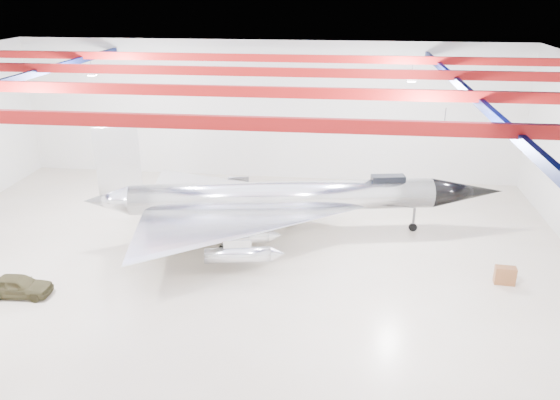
# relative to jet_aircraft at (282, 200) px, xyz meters

# --- Properties ---
(floor) EXTENTS (40.00, 40.00, 0.00)m
(floor) POSITION_rel_jet_aircraft_xyz_m (-2.47, -3.83, -2.36)
(floor) COLOR #C2B49A
(floor) RESTS_ON ground
(wall_back) EXTENTS (40.00, 0.00, 40.00)m
(wall_back) POSITION_rel_jet_aircraft_xyz_m (-2.47, 11.17, 3.14)
(wall_back) COLOR silver
(wall_back) RESTS_ON floor
(ceiling) EXTENTS (40.00, 40.00, 0.00)m
(ceiling) POSITION_rel_jet_aircraft_xyz_m (-2.47, -3.83, 8.64)
(ceiling) COLOR #0A0F38
(ceiling) RESTS_ON wall_back
(ceiling_structure) EXTENTS (39.50, 29.50, 1.08)m
(ceiling_structure) POSITION_rel_jet_aircraft_xyz_m (-2.47, -3.83, 7.96)
(ceiling_structure) COLOR maroon
(ceiling_structure) RESTS_ON ceiling
(jet_aircraft) EXTENTS (26.25, 17.54, 7.20)m
(jet_aircraft) POSITION_rel_jet_aircraft_xyz_m (0.00, 0.00, 0.00)
(jet_aircraft) COLOR silver
(jet_aircraft) RESTS_ON floor
(jeep) EXTENTS (3.47, 1.55, 1.16)m
(jeep) POSITION_rel_jet_aircraft_xyz_m (-12.64, -8.86, -1.78)
(jeep) COLOR #3B361D
(jeep) RESTS_ON floor
(desk) EXTENTS (1.11, 0.62, 0.98)m
(desk) POSITION_rel_jet_aircraft_xyz_m (12.52, -4.70, -1.87)
(desk) COLOR brown
(desk) RESTS_ON floor
(crate_ply) EXTENTS (0.58, 0.52, 0.34)m
(crate_ply) POSITION_rel_jet_aircraft_xyz_m (-6.34, -0.36, -2.19)
(crate_ply) COLOR olive
(crate_ply) RESTS_ON floor
(toolbox_red) EXTENTS (0.57, 0.50, 0.34)m
(toolbox_red) POSITION_rel_jet_aircraft_xyz_m (-6.28, 5.94, -2.19)
(toolbox_red) COLOR #A71E10
(toolbox_red) RESTS_ON floor
(engine_drum) EXTENTS (0.47, 0.47, 0.38)m
(engine_drum) POSITION_rel_jet_aircraft_xyz_m (-2.69, -2.00, -2.17)
(engine_drum) COLOR #59595B
(engine_drum) RESTS_ON floor
(parts_bin) EXTENTS (0.72, 0.66, 0.41)m
(parts_bin) POSITION_rel_jet_aircraft_xyz_m (0.21, 2.04, -2.16)
(parts_bin) COLOR olive
(parts_bin) RESTS_ON floor
(crate_small) EXTENTS (0.47, 0.41, 0.29)m
(crate_small) POSITION_rel_jet_aircraft_xyz_m (-9.28, 4.44, -2.21)
(crate_small) COLOR #59595B
(crate_small) RESTS_ON floor
(oil_barrel) EXTENTS (0.68, 0.59, 0.41)m
(oil_barrel) POSITION_rel_jet_aircraft_xyz_m (-5.24, -0.67, -2.16)
(oil_barrel) COLOR olive
(oil_barrel) RESTS_ON floor
(spares_box) EXTENTS (0.44, 0.44, 0.32)m
(spares_box) POSITION_rel_jet_aircraft_xyz_m (-2.56, 3.57, -2.20)
(spares_box) COLOR #59595B
(spares_box) RESTS_ON floor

